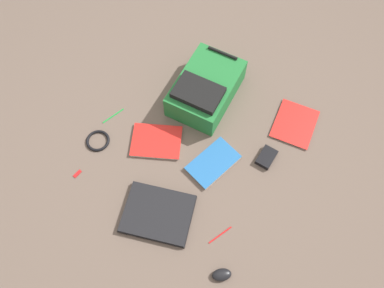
% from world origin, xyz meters
% --- Properties ---
extents(ground_plane, '(3.79, 3.79, 0.00)m').
position_xyz_m(ground_plane, '(0.00, 0.00, 0.00)').
color(ground_plane, brown).
extents(backpack, '(0.33, 0.47, 0.19)m').
position_xyz_m(backpack, '(-0.11, 0.31, 0.08)').
color(backpack, '#1E662D').
rests_on(backpack, ground_plane).
extents(laptop, '(0.40, 0.36, 0.03)m').
position_xyz_m(laptop, '(0.05, -0.41, 0.02)').
color(laptop, black).
rests_on(laptop, ground_plane).
extents(book_red, '(0.25, 0.29, 0.01)m').
position_xyz_m(book_red, '(0.40, 0.42, 0.01)').
color(book_red, silver).
rests_on(book_red, ground_plane).
extents(book_comic, '(0.33, 0.30, 0.02)m').
position_xyz_m(book_comic, '(-0.18, -0.08, 0.01)').
color(book_comic, silver).
rests_on(book_comic, ground_plane).
extents(book_manual, '(0.22, 0.30, 0.02)m').
position_xyz_m(book_manual, '(0.14, -0.02, 0.01)').
color(book_manual, silver).
rests_on(book_manual, ground_plane).
extents(computer_mouse, '(0.11, 0.10, 0.03)m').
position_xyz_m(computer_mouse, '(0.46, -0.49, 0.02)').
color(computer_mouse, black).
rests_on(computer_mouse, ground_plane).
extents(cable_coil, '(0.13, 0.13, 0.01)m').
position_xyz_m(cable_coil, '(-0.45, -0.24, 0.01)').
color(cable_coil, black).
rests_on(cable_coil, ground_plane).
extents(power_brick, '(0.08, 0.12, 0.03)m').
position_xyz_m(power_brick, '(0.36, 0.15, 0.01)').
color(power_brick, black).
rests_on(power_brick, ground_plane).
extents(pen_black, '(0.05, 0.14, 0.01)m').
position_xyz_m(pen_black, '(-0.48, -0.07, 0.00)').
color(pen_black, '#198C33').
rests_on(pen_black, ground_plane).
extents(pen_blue, '(0.06, 0.13, 0.01)m').
position_xyz_m(pen_blue, '(0.36, -0.33, 0.00)').
color(pen_blue, red).
rests_on(pen_blue, ground_plane).
extents(usb_stick, '(0.02, 0.05, 0.01)m').
position_xyz_m(usb_stick, '(-0.43, -0.45, 0.00)').
color(usb_stick, '#B21919').
rests_on(usb_stick, ground_plane).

